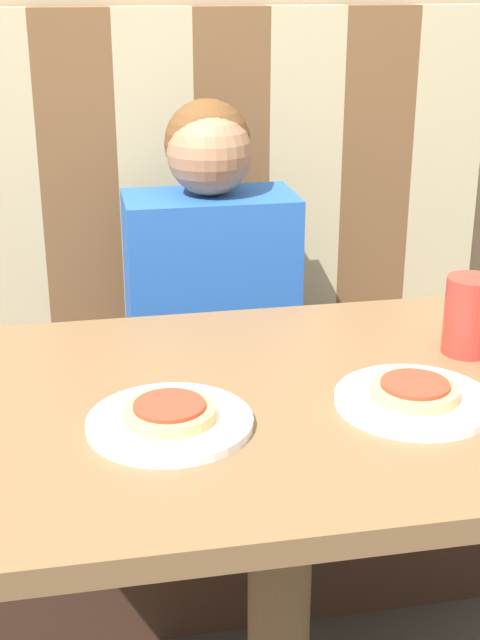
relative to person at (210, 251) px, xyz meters
The scene contains 9 objects.
booth_seat 0.52m from the person, 90.00° to the right, with size 1.38×0.56×0.47m.
booth_backrest 0.26m from the person, 90.00° to the left, with size 1.38×0.07×0.77m.
dining_table 0.67m from the person, 90.00° to the right, with size 1.09×0.69×0.74m.
person is the anchor object (origin of this frame).
plate_left 0.75m from the person, 103.29° to the right, with size 0.22×0.22×0.01m.
plate_right 0.75m from the person, 76.71° to the right, with size 0.22×0.22×0.01m.
pizza_left 0.75m from the person, 103.29° to the right, with size 0.12×0.12×0.02m.
pizza_right 0.75m from the person, 76.71° to the right, with size 0.12×0.12×0.02m.
drinking_cup 0.65m from the person, 60.50° to the right, with size 0.08×0.08×0.12m.
Camera 1 is at (-0.28, -1.12, 1.30)m, focal length 50.00 mm.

